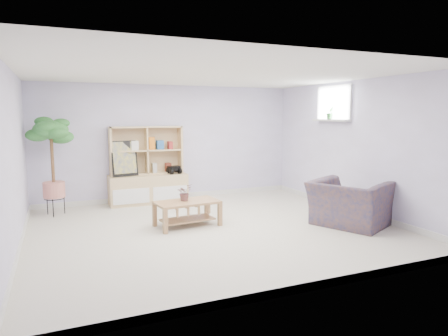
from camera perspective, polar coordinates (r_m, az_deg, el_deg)
name	(u,v)px	position (r m, az deg, el deg)	size (l,w,h in m)	color
floor	(213,228)	(6.38, -1.52, -8.62)	(5.50, 5.00, 0.01)	#BDB7A9
ceiling	(213,73)	(6.16, -1.60, 13.36)	(5.50, 5.00, 0.01)	white
walls	(213,153)	(6.15, -1.56, 2.18)	(5.51, 5.01, 2.40)	silver
baseboard	(213,225)	(6.36, -1.52, -8.19)	(5.50, 5.00, 0.10)	silver
window	(334,103)	(8.03, 15.46, 8.87)	(0.10, 0.98, 0.68)	white
window_sill	(331,120)	(7.99, 15.03, 6.60)	(0.14, 1.00, 0.04)	silver
storage_unit	(148,165)	(8.19, -10.83, 0.41)	(1.56, 0.53, 1.56)	tan
poster	(124,159)	(8.06, -14.03, 1.32)	(0.51, 0.12, 0.70)	yellow
toy_truck	(174,169)	(8.24, -7.16, -0.20)	(0.34, 0.23, 0.18)	black
coffee_table	(187,213)	(6.49, -5.27, -6.49)	(1.00, 0.54, 0.41)	olive
table_plant	(184,192)	(6.46, -5.68, -3.49)	(0.24, 0.21, 0.27)	#15511E
floor_tree	(53,166)	(7.66, -23.27, 0.21)	(0.65, 0.65, 1.76)	#306C2B
armchair	(349,200)	(6.75, 17.42, -4.45)	(1.12, 0.97, 0.83)	navy
sill_plant	(330,113)	(8.02, 14.87, 7.65)	(0.14, 0.11, 0.25)	#306C2B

